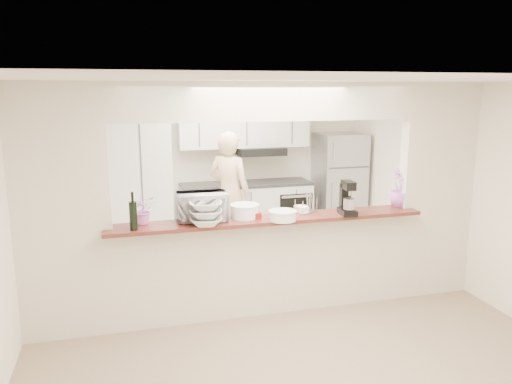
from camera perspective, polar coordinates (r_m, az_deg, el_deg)
name	(u,v)px	position (r m, az deg, el deg)	size (l,w,h in m)	color
floor	(268,311)	(5.70, 1.34, -13.47)	(6.00, 6.00, 0.00)	gray
tile_overlay	(236,264)	(7.08, -2.32, -8.26)	(5.00, 2.90, 0.01)	beige
partition	(268,180)	(5.24, 1.41, 1.34)	(5.00, 0.15, 2.50)	beige
bar_counter	(268,262)	(5.48, 1.38, -8.03)	(3.40, 0.38, 1.09)	beige
kitchen_cabinets	(207,182)	(7.90, -5.64, 1.11)	(3.15, 0.62, 2.25)	silver
refrigerator	(339,184)	(8.52, 9.44, 0.93)	(0.75, 0.70, 1.70)	#A8A7AC
flower_left	(143,210)	(5.13, -12.81, -2.01)	(0.26, 0.23, 0.29)	pink
wine_bottle_a	(133,216)	(4.93, -13.85, -2.67)	(0.07, 0.07, 0.36)	black
wine_bottle_b	(133,215)	(4.93, -13.85, -2.60)	(0.08, 0.08, 0.38)	black
toaster_oven	(202,207)	(5.19, -6.18, -1.66)	(0.51, 0.35, 0.28)	#B6B5BA
serving_bowls	(206,214)	(4.98, -5.76, -2.48)	(0.32, 0.32, 0.24)	white
plate_stack_a	(245,211)	(5.28, -1.30, -2.17)	(0.31, 0.31, 0.14)	white
plate_stack_b	(283,215)	(5.17, 3.07, -2.69)	(0.29, 0.29, 0.10)	white
red_bowl	(255,215)	(5.25, -0.08, -2.67)	(0.14, 0.14, 0.06)	maroon
tan_bowl	(301,209)	(5.52, 5.13, -1.96)	(0.15, 0.15, 0.07)	#BEB186
utensil_caddy	(306,204)	(5.50, 5.74, -1.41)	(0.27, 0.22, 0.22)	silver
stand_mixer	(347,199)	(5.47, 10.39, -0.83)	(0.19, 0.27, 0.37)	black
flower_right	(400,188)	(5.98, 16.11, 0.48)	(0.24, 0.24, 0.44)	#A966BF
person	(230,194)	(7.32, -3.04, -0.22)	(0.66, 0.44, 1.82)	beige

